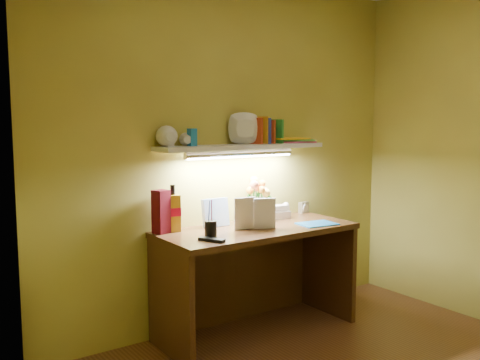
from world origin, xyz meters
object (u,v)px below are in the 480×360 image
desk (257,280)px  telephone (276,211)px  whisky_bottle (173,208)px  desk_clock (304,207)px  flower_bouquet (259,200)px

desk → telephone: bearing=31.5°
whisky_bottle → telephone: bearing=-1.7°
desk_clock → whisky_bottle: whisky_bottle is taller
desk → telephone: 0.57m
telephone → whisky_bottle: size_ratio=0.61×
telephone → desk_clock: (0.33, 0.05, -0.01)m
telephone → desk_clock: bearing=17.6°
flower_bouquet → desk_clock: bearing=6.2°
desk_clock → whisky_bottle: 1.19m
desk → desk_clock: bearing=20.9°
telephone → whisky_bottle: whisky_bottle is taller
telephone → desk_clock: 0.33m
desk → whisky_bottle: 0.79m
flower_bouquet → whisky_bottle: whisky_bottle is taller
flower_bouquet → desk: bearing=-129.8°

